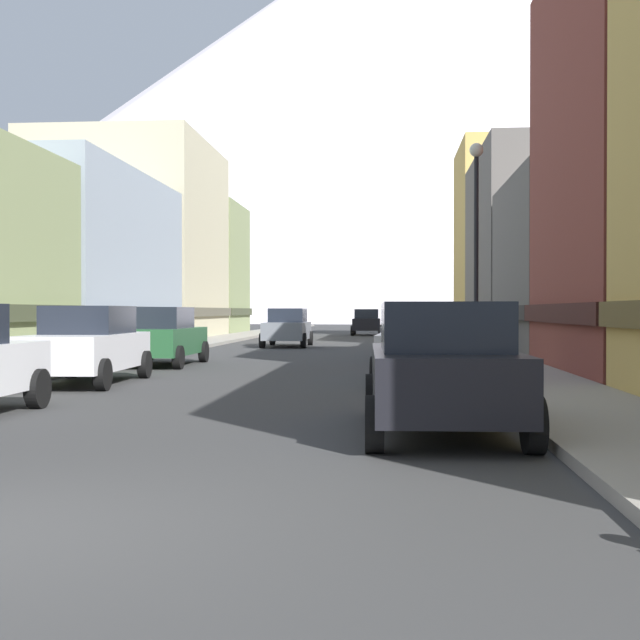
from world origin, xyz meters
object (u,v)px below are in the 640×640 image
Objects in this scene: car_right_1 at (419,344)px; car_driving_1 at (287,327)px; car_left_2 at (162,336)px; car_right_0 at (442,367)px; pedestrian_0 at (477,330)px; car_driving_0 at (367,322)px; car_left_1 at (87,344)px; streetlamp_right at (476,221)px; car_right_3 at (405,328)px; car_right_2 at (409,333)px.

car_right_1 is 1.02× the size of car_driving_1.
car_left_2 is 15.53m from car_right_0.
car_left_2 is 11.47m from pedestrian_0.
car_left_2 is 0.99× the size of car_right_0.
car_driving_0 is (5.40, 32.44, 0.00)m from car_left_2.
pedestrian_0 reaches higher than car_left_1.
streetlamp_right is at bearing -96.02° from pedestrian_0.
car_right_0 is at bearing -89.97° from car_right_1.
car_right_1 is 2.57× the size of pedestrian_0.
car_left_2 and car_right_1 have the same top height.
streetlamp_right is (1.55, -14.93, 3.09)m from car_right_3.
car_right_0 is at bearing -87.26° from car_driving_0.
car_driving_1 is 11.29m from pedestrian_0.
car_right_3 is at bearing -17.74° from car_driving_1.
car_right_0 is 0.76× the size of streetlamp_right.
car_right_2 is (0.00, 9.44, 0.00)m from car_right_1.
car_driving_1 is at bearing 101.24° from car_right_0.
car_right_1 is 1.00× the size of car_right_2.
pedestrian_0 reaches higher than car_right_2.
car_right_2 and car_right_3 have the same top height.
car_left_2 is 0.99× the size of car_right_3.
car_right_0 is at bearing -98.36° from streetlamp_right.
car_driving_0 is at bearing 99.80° from pedestrian_0.
streetlamp_right reaches higher than pedestrian_0.
streetlamp_right is (1.55, 2.29, 3.09)m from car_right_1.
car_driving_0 is 0.75× the size of streetlamp_right.
car_right_3 is at bearing 110.97° from pedestrian_0.
car_right_2 and car_driving_0 have the same top height.
car_left_2 is 1.00× the size of car_driving_0.
car_right_0 is at bearing -90.00° from car_right_2.
car_driving_0 is 27.31m from pedestrian_0.
car_right_1 is 1.01× the size of car_right_3.
car_right_0 is at bearing -43.47° from car_left_1.
car_driving_0 is at bearing 93.33° from car_right_1.
streetlamp_right reaches higher than car_driving_0.
car_left_1 is 10.22m from streetlamp_right.
car_left_1 is 10.48m from car_right_0.
car_right_1 is at bearing -102.77° from pedestrian_0.
car_right_2 is 2.81m from pedestrian_0.
car_left_1 is at bearing -130.27° from pedestrian_0.
car_right_1 is at bearing 7.79° from car_left_1.
car_right_1 is at bearing -90.01° from car_right_3.
car_right_2 is 1.01× the size of car_driving_0.
car_left_2 is at bearing 161.81° from streetlamp_right.
car_right_0 is at bearing -90.00° from car_right_3.
car_left_1 is 39.15m from car_driving_0.
car_right_0 is 27.72m from car_driving_1.
car_left_1 is at bearing -97.93° from car_driving_0.
car_right_2 is 1.00× the size of car_right_3.
pedestrian_0 reaches higher than car_driving_1.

